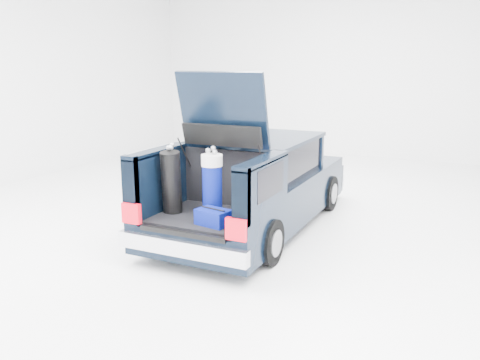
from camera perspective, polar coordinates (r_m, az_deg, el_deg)
The scene contains 6 objects.
ground at distance 8.21m, azimuth 1.50°, elevation -5.25°, with size 14.00×14.00×0.00m, color white.
car at distance 8.12m, azimuth 1.83°, elevation -0.53°, with size 1.87×4.65×2.47m.
red_suitcase at distance 6.85m, azimuth 1.33°, elevation -1.65°, with size 0.36×0.31×0.52m.
black_golf_bag at distance 6.82m, azimuth -7.71°, elevation -0.23°, with size 0.36×0.42×0.95m.
blue_golf_bag at distance 6.65m, azimuth -3.14°, elevation -0.53°, with size 0.33×0.33×0.93m.
blue_duffel at distance 6.36m, azimuth -3.01°, elevation -4.18°, with size 0.46×0.35×0.22m.
Camera 1 is at (3.15, -7.13, 2.59)m, focal length 38.00 mm.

